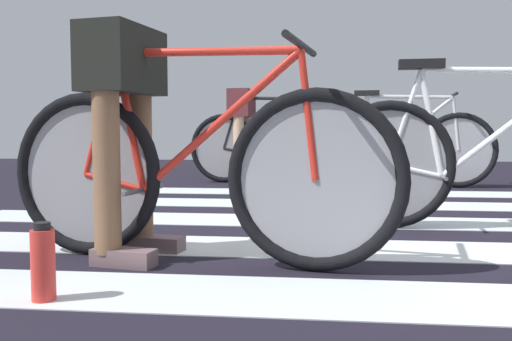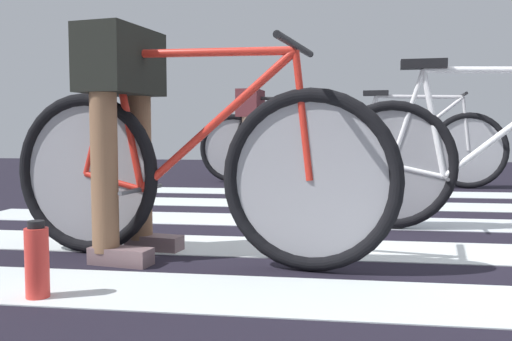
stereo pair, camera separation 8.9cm
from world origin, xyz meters
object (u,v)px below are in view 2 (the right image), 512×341
object	(u,v)px
bicycle_1_of_4	(189,170)
bicycle_2_of_4	(489,161)
bicycle_3_of_4	(412,147)
water_bottle	(37,261)
cyclist_4_of_4	(251,123)
cyclist_1_of_4	(123,110)
bicycle_4_of_4	(280,146)

from	to	relation	value
bicycle_1_of_4	bicycle_2_of_4	bearing A→B (deg)	41.16
bicycle_3_of_4	water_bottle	distance (m)	4.15
bicycle_1_of_4	bicycle_3_of_4	world-z (taller)	same
bicycle_2_of_4	water_bottle	world-z (taller)	bicycle_2_of_4
bicycle_2_of_4	cyclist_4_of_4	xyz separation A→B (m)	(-1.67, 2.55, 0.24)
cyclist_4_of_4	bicycle_2_of_4	bearing A→B (deg)	-52.18
bicycle_1_of_4	water_bottle	world-z (taller)	bicycle_1_of_4
bicycle_3_of_4	cyclist_4_of_4	bearing A→B (deg)	-179.98
cyclist_1_of_4	bicycle_4_of_4	xyz separation A→B (m)	(0.36, 3.32, -0.25)
bicycle_1_of_4	cyclist_1_of_4	size ratio (longest dim) A/B	1.74
bicycle_2_of_4	bicycle_4_of_4	distance (m)	2.87
bicycle_1_of_4	water_bottle	xyz separation A→B (m)	(-0.36, -0.56, -0.26)
bicycle_4_of_4	bicycle_3_of_4	bearing A→B (deg)	-2.72
cyclist_1_of_4	bicycle_2_of_4	size ratio (longest dim) A/B	0.57
bicycle_4_of_4	bicycle_1_of_4	bearing A→B (deg)	-86.39
cyclist_1_of_4	bicycle_2_of_4	distance (m)	1.91
bicycle_1_of_4	water_bottle	size ratio (longest dim) A/B	6.67
cyclist_4_of_4	water_bottle	xyz separation A→B (m)	(-0.11, -3.96, -0.50)
bicycle_1_of_4	bicycle_4_of_4	xyz separation A→B (m)	(0.06, 3.37, 0.00)
cyclist_1_of_4	bicycle_2_of_4	world-z (taller)	cyclist_1_of_4
bicycle_1_of_4	bicycle_3_of_4	xyz separation A→B (m)	(1.34, 3.21, 0.00)
bicycle_1_of_4	water_bottle	bearing A→B (deg)	-112.59
bicycle_1_of_4	cyclist_4_of_4	bearing A→B (deg)	104.50
bicycle_3_of_4	cyclist_4_of_4	size ratio (longest dim) A/B	1.80
bicycle_2_of_4	cyclist_4_of_4	distance (m)	3.06
cyclist_1_of_4	bicycle_4_of_4	size ratio (longest dim) A/B	0.57
cyclist_1_of_4	bicycle_4_of_4	bearing A→B (deg)	94.02
bicycle_2_of_4	bicycle_4_of_4	size ratio (longest dim) A/B	1.00
bicycle_2_of_4	bicycle_4_of_4	bearing A→B (deg)	122.68
bicycle_3_of_4	bicycle_4_of_4	bearing A→B (deg)	179.50
bicycle_1_of_4	cyclist_4_of_4	world-z (taller)	cyclist_4_of_4
bicycle_1_of_4	bicycle_4_of_4	size ratio (longest dim) A/B	0.99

